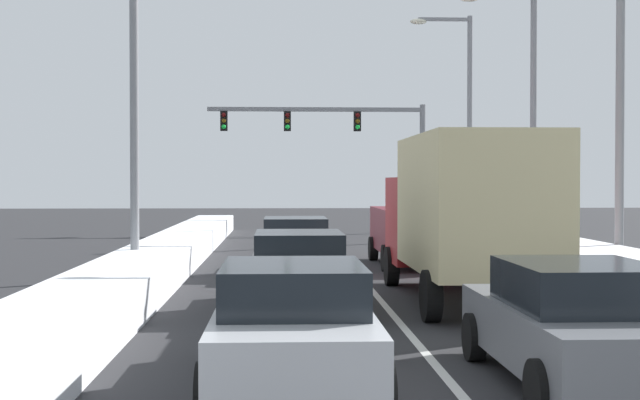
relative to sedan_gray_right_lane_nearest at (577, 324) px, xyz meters
The scene contains 15 objects.
ground_plane 9.43m from the sedan_gray_right_lane_nearest, 99.00° to the left, with size 120.00×120.00×0.00m, color #28282B.
lane_stripe_between_right_lane_and_center_lane 13.20m from the sedan_gray_right_lane_nearest, 96.41° to the left, with size 0.14×41.94×0.01m, color silver.
snow_bank_right_shoulder 13.65m from the sedan_gray_right_lane_nearest, 73.70° to the left, with size 2.09×41.94×0.89m, color white.
snow_bank_left_shoulder 14.75m from the sedan_gray_right_lane_nearest, 117.34° to the left, with size 1.76×41.94×0.75m, color white.
sedan_gray_right_lane_nearest is the anchor object (origin of this frame).
box_truck_right_lane_second 7.42m from the sedan_gray_right_lane_nearest, 88.32° to the left, with size 2.53×7.20×3.36m.
suv_maroon_right_lane_third 15.14m from the sedan_gray_right_lane_nearest, 88.81° to the left, with size 2.16×4.90×1.67m.
sedan_silver_center_lane_nearest 3.41m from the sedan_gray_right_lane_nearest, behind, with size 2.00×4.50×1.51m.
sedan_charcoal_center_lane_second 7.15m from the sedan_gray_right_lane_nearest, 116.60° to the left, with size 2.00×4.50×1.51m.
sedan_white_center_lane_third 13.34m from the sedan_gray_right_lane_nearest, 103.64° to the left, with size 2.00×4.50×1.51m.
traffic_light_gantry 32.39m from the sedan_gray_right_lane_nearest, 90.52° to the left, with size 10.60×0.47×6.20m.
street_lamp_right_near 12.87m from the sedan_gray_right_lane_nearest, 67.71° to the left, with size 2.66×0.36×8.69m.
street_lamp_right_mid 19.89m from the sedan_gray_right_lane_nearest, 76.14° to the left, with size 2.66×0.36×8.85m.
street_lamp_right_far 27.19m from the sedan_gray_right_lane_nearest, 81.04° to the left, with size 2.66×0.36×9.45m.
street_lamp_left_mid 14.35m from the sedan_gray_right_lane_nearest, 119.81° to the left, with size 2.66×0.36×7.98m.
Camera 1 is at (-2.10, -4.33, 2.48)m, focal length 49.15 mm.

